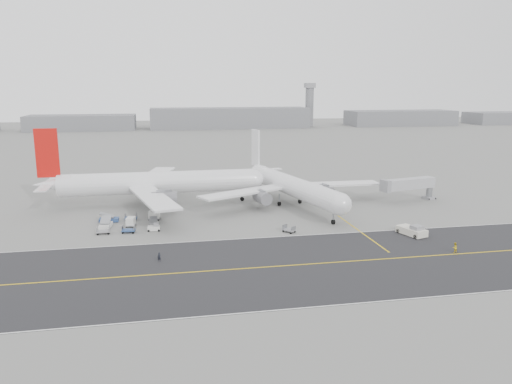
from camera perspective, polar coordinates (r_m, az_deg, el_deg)
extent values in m
plane|color=gray|center=(97.20, -5.25, -5.18)|extent=(700.00, 700.00, 0.00)
cube|color=#2B2B2E|center=(80.95, -0.39, -8.68)|extent=(220.00, 32.00, 0.02)
cube|color=gold|center=(80.94, -0.39, -8.67)|extent=(220.00, 0.30, 0.01)
cube|color=silver|center=(95.69, -2.12, -5.39)|extent=(220.00, 0.25, 0.01)
cube|color=silver|center=(66.69, 2.16, -13.36)|extent=(220.00, 0.25, 0.01)
cube|color=gold|center=(108.73, 10.44, -3.46)|extent=(0.30, 40.00, 0.01)
cylinder|color=gray|center=(373.97, 6.12, 9.64)|extent=(6.00, 6.00, 28.00)
cube|color=gray|center=(373.69, 6.17, 12.02)|extent=(7.00, 7.00, 3.50)
cylinder|color=white|center=(124.52, -11.04, 1.08)|extent=(47.11, 5.49, 5.40)
sphere|color=white|center=(126.54, -0.32, 1.47)|extent=(5.29, 5.29, 5.29)
cone|color=white|center=(127.07, -22.25, 0.80)|extent=(9.20, 4.88, 4.86)
cube|color=red|center=(126.07, -22.77, 4.12)|extent=(5.17, 0.51, 11.49)
cube|color=white|center=(122.67, -23.07, 0.43)|extent=(2.60, 8.62, 0.25)
cube|color=white|center=(131.78, -22.23, 1.24)|extent=(2.60, 8.62, 0.25)
cube|color=white|center=(110.74, -11.63, -0.65)|extent=(11.78, 26.47, 0.45)
cube|color=white|center=(138.64, -11.50, 1.87)|extent=(11.87, 26.47, 0.45)
cylinder|color=slate|center=(115.36, -10.44, -0.78)|extent=(5.75, 3.36, 3.35)
cylinder|color=slate|center=(134.49, -10.52, 1.02)|extent=(5.75, 3.36, 3.35)
cylinder|color=black|center=(127.08, -1.59, -0.80)|extent=(1.02, 0.50, 1.02)
cylinder|color=black|center=(122.42, -11.76, -1.54)|extent=(1.02, 0.50, 1.02)
cylinder|color=black|center=(128.73, -11.72, -0.88)|extent=(1.02, 0.50, 1.02)
cylinder|color=gray|center=(126.77, -1.60, -0.18)|extent=(0.36, 0.36, 2.83)
cylinder|color=white|center=(121.17, 4.23, 0.65)|extent=(14.04, 41.51, 4.76)
sphere|color=white|center=(103.77, 9.64, -1.40)|extent=(4.66, 4.66, 4.66)
cone|color=white|center=(140.34, 0.04, 2.39)|extent=(6.01, 8.86, 4.28)
cube|color=white|center=(139.85, -0.05, 5.08)|extent=(1.52, 4.55, 10.13)
cube|color=white|center=(139.38, -1.66, 2.37)|extent=(7.91, 3.94, 0.25)
cube|color=white|center=(142.72, 1.45, 2.59)|extent=(7.91, 3.94, 0.25)
cube|color=white|center=(116.91, -1.43, -0.03)|extent=(22.59, 14.89, 0.45)
cube|color=white|center=(128.42, 8.95, 0.91)|extent=(22.86, 5.42, 0.45)
cylinder|color=slate|center=(116.88, 0.73, -0.63)|extent=(4.02, 5.60, 2.95)
cylinder|color=slate|center=(124.91, 7.92, 0.08)|extent=(4.02, 5.60, 2.95)
cylinder|color=black|center=(106.88, 8.81, -3.40)|extent=(0.72, 1.12, 1.03)
cylinder|color=black|center=(122.12, 2.68, -1.33)|extent=(0.72, 1.12, 1.03)
cylinder|color=black|center=(124.72, 5.03, -1.08)|extent=(0.72, 1.12, 1.03)
cylinder|color=gray|center=(106.56, 8.84, -2.75)|extent=(0.36, 0.36, 2.50)
cube|color=silver|center=(102.69, 17.36, -4.28)|extent=(4.52, 6.49, 1.33)
cube|color=gray|center=(101.55, 17.93, -3.91)|extent=(2.57, 2.45, 0.86)
cylinder|color=gray|center=(105.21, 15.94, -3.99)|extent=(0.90, 2.40, 0.15)
cylinder|color=black|center=(100.43, 17.78, -4.89)|extent=(0.62, 0.93, 0.86)
cylinder|color=black|center=(102.18, 18.75, -4.67)|extent=(0.62, 0.93, 0.86)
cylinder|color=black|center=(103.47, 15.96, -4.29)|extent=(0.62, 0.93, 0.86)
cylinder|color=black|center=(105.18, 16.93, -4.08)|extent=(0.62, 0.93, 0.86)
cylinder|color=gray|center=(136.44, 19.19, 0.06)|extent=(1.60, 1.60, 3.99)
cube|color=gray|center=(136.77, 19.14, -0.62)|extent=(3.11, 3.11, 0.70)
cube|color=#A6A6AB|center=(131.34, 17.03, 0.91)|extent=(15.20, 6.08, 2.59)
cube|color=gray|center=(126.81, 14.57, 0.67)|extent=(1.88, 3.38, 2.99)
cylinder|color=black|center=(138.30, 19.17, -0.51)|extent=(0.43, 0.65, 0.60)
imported|color=black|center=(85.03, -11.00, -7.32)|extent=(0.66, 0.51, 1.59)
imported|color=gold|center=(94.48, 21.76, -5.92)|extent=(1.03, 0.87, 1.87)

